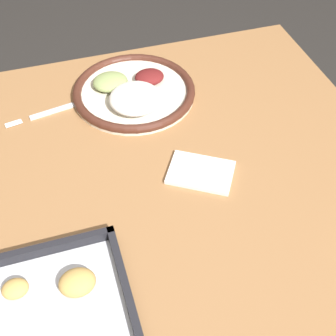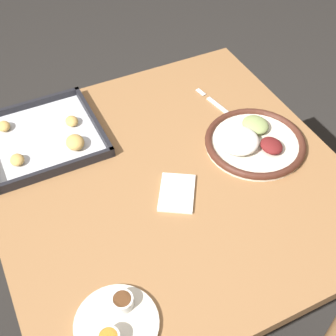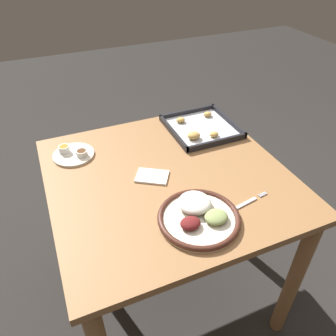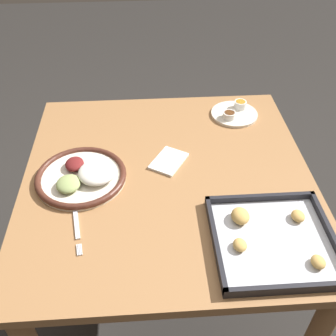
# 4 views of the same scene
# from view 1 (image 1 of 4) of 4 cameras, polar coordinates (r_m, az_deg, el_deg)

# --- Properties ---
(dining_table) EXTENTS (0.90, 0.89, 0.77)m
(dining_table) POSITION_cam_1_polar(r_m,az_deg,el_deg) (0.99, 0.08, -6.41)
(dining_table) COLOR olive
(dining_table) RESTS_ON ground_plane
(dinner_plate) EXTENTS (0.28, 0.28, 0.05)m
(dinner_plate) POSITION_cam_1_polar(r_m,az_deg,el_deg) (1.06, -4.40, 9.23)
(dinner_plate) COLOR beige
(dinner_plate) RESTS_ON dining_table
(fork) EXTENTS (0.21, 0.05, 0.00)m
(fork) POSITION_cam_1_polar(r_m,az_deg,el_deg) (1.06, -13.07, 7.02)
(fork) COLOR silver
(fork) RESTS_ON dining_table
(napkin) EXTENTS (0.15, 0.14, 0.01)m
(napkin) POSITION_cam_1_polar(r_m,az_deg,el_deg) (0.89, 4.01, -0.54)
(napkin) COLOR white
(napkin) RESTS_ON dining_table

